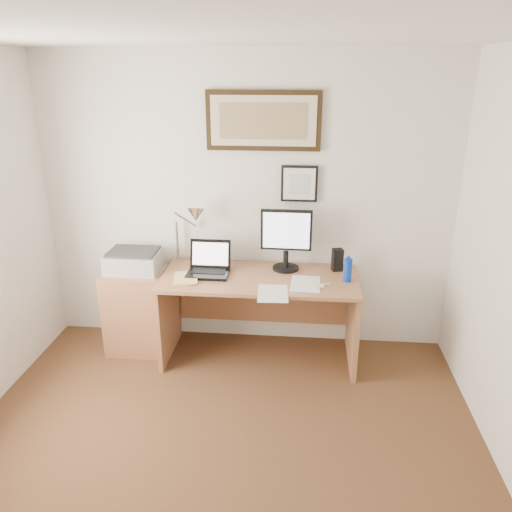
# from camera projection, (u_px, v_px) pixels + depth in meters

# --- Properties ---
(floor) EXTENTS (4.00, 4.00, 0.00)m
(floor) POSITION_uv_depth(u_px,v_px,m) (207.00, 510.00, 2.82)
(floor) COLOR #4D301B
(floor) RESTS_ON ground
(ceiling) EXTENTS (4.00, 4.00, 0.00)m
(ceiling) POSITION_uv_depth(u_px,v_px,m) (185.00, 24.00, 1.93)
(ceiling) COLOR white
(ceiling) RESTS_ON ground
(wall_back) EXTENTS (3.50, 0.02, 2.50)m
(wall_back) POSITION_uv_depth(u_px,v_px,m) (246.00, 205.00, 4.24)
(wall_back) COLOR white
(wall_back) RESTS_ON ground
(side_cabinet) EXTENTS (0.50, 0.40, 0.73)m
(side_cabinet) POSITION_uv_depth(u_px,v_px,m) (137.00, 311.00, 4.33)
(side_cabinet) COLOR #925E3D
(side_cabinet) RESTS_ON floor
(water_bottle) EXTENTS (0.07, 0.07, 0.19)m
(water_bottle) POSITION_uv_depth(u_px,v_px,m) (348.00, 270.00, 3.94)
(water_bottle) COLOR #0D33B0
(water_bottle) RESTS_ON desk
(bottle_cap) EXTENTS (0.03, 0.03, 0.02)m
(bottle_cap) POSITION_uv_depth(u_px,v_px,m) (349.00, 258.00, 3.91)
(bottle_cap) COLOR #0D33B0
(bottle_cap) RESTS_ON water_bottle
(speaker) EXTENTS (0.10, 0.09, 0.19)m
(speaker) POSITION_uv_depth(u_px,v_px,m) (337.00, 260.00, 4.15)
(speaker) COLOR black
(speaker) RESTS_ON desk
(paper_sheet_a) EXTENTS (0.25, 0.34, 0.00)m
(paper_sheet_a) POSITION_uv_depth(u_px,v_px,m) (273.00, 293.00, 3.76)
(paper_sheet_a) COLOR silver
(paper_sheet_a) RESTS_ON desk
(paper_sheet_b) EXTENTS (0.24, 0.33, 0.00)m
(paper_sheet_b) POSITION_uv_depth(u_px,v_px,m) (305.00, 284.00, 3.92)
(paper_sheet_b) COLOR silver
(paper_sheet_b) RESTS_ON desk
(sticky_pad) EXTENTS (0.09, 0.09, 0.01)m
(sticky_pad) POSITION_uv_depth(u_px,v_px,m) (319.00, 286.00, 3.87)
(sticky_pad) COLOR #E8E36E
(sticky_pad) RESTS_ON desk
(marker_pen) EXTENTS (0.14, 0.06, 0.02)m
(marker_pen) POSITION_uv_depth(u_px,v_px,m) (321.00, 285.00, 3.88)
(marker_pen) COLOR silver
(marker_pen) RESTS_ON desk
(book) EXTENTS (0.24, 0.29, 0.02)m
(book) POSITION_uv_depth(u_px,v_px,m) (174.00, 279.00, 3.99)
(book) COLOR #EAC96E
(book) RESTS_ON desk
(desk) EXTENTS (1.60, 0.70, 0.75)m
(desk) POSITION_uv_depth(u_px,v_px,m) (260.00, 298.00, 4.22)
(desk) COLOR #925E3D
(desk) RESTS_ON floor
(laptop) EXTENTS (0.34, 0.30, 0.26)m
(laptop) POSITION_uv_depth(u_px,v_px,m) (209.00, 266.00, 4.11)
(laptop) COLOR black
(laptop) RESTS_ON desk
(lcd_monitor) EXTENTS (0.42, 0.22, 0.52)m
(lcd_monitor) POSITION_uv_depth(u_px,v_px,m) (286.00, 237.00, 4.10)
(lcd_monitor) COLOR black
(lcd_monitor) RESTS_ON desk
(printer) EXTENTS (0.44, 0.34, 0.18)m
(printer) POSITION_uv_depth(u_px,v_px,m) (134.00, 261.00, 4.21)
(printer) COLOR #A1A1A4
(printer) RESTS_ON side_cabinet
(desk_lamp) EXTENTS (0.29, 0.27, 0.53)m
(desk_lamp) POSITION_uv_depth(u_px,v_px,m) (194.00, 217.00, 4.12)
(desk_lamp) COLOR silver
(desk_lamp) RESTS_ON desk
(picture_large) EXTENTS (0.92, 0.04, 0.47)m
(picture_large) POSITION_uv_depth(u_px,v_px,m) (263.00, 121.00, 3.95)
(picture_large) COLOR black
(picture_large) RESTS_ON wall_back
(picture_small) EXTENTS (0.30, 0.03, 0.30)m
(picture_small) POSITION_uv_depth(u_px,v_px,m) (299.00, 184.00, 4.10)
(picture_small) COLOR black
(picture_small) RESTS_ON wall_back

